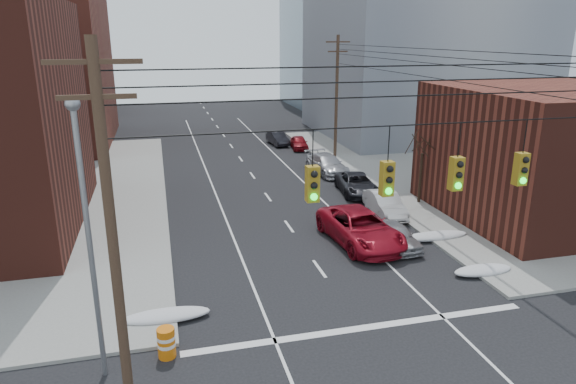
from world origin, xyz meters
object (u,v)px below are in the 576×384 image
parked_car_c (357,184)px  parked_car_d (327,164)px  red_pickup (360,228)px  lot_car_a (39,207)px  lot_car_b (48,177)px  construction_barrel (166,342)px  parked_car_a (396,235)px  parked_car_b (385,204)px  parked_car_e (299,143)px  parked_car_f (278,138)px

parked_car_c → parked_car_d: (-0.30, 5.85, 0.07)m
red_pickup → lot_car_a: bearing=149.5°
lot_car_b → red_pickup: bearing=-147.5°
parked_car_c → lot_car_b: size_ratio=1.01×
parked_car_d → construction_barrel: (-13.54, -22.67, -0.20)m
parked_car_c → lot_car_b: bearing=169.2°
red_pickup → construction_barrel: (-10.59, -8.05, -0.32)m
parked_car_a → parked_car_b: size_ratio=0.87×
parked_car_b → parked_car_e: size_ratio=1.19×
parked_car_d → parked_car_f: bearing=89.8°
parked_car_d → lot_car_a: 21.68m
parked_car_c → lot_car_a: lot_car_a is taller
parked_car_d → construction_barrel: size_ratio=4.78×
parked_car_b → parked_car_f: bearing=98.6°
red_pickup → parked_car_a: size_ratio=1.65×
parked_car_f → lot_car_a: 26.82m
red_pickup → lot_car_b: bearing=134.6°
parked_car_a → parked_car_c: bearing=77.2°
parked_car_f → lot_car_b: 23.11m
parked_car_c → parked_car_b: bearing=-83.3°
parked_car_a → parked_car_e: size_ratio=1.03×
parked_car_f → parked_car_b: bearing=-92.0°
parked_car_b → parked_car_e: parked_car_b is taller
lot_car_a → parked_car_d: bearing=-50.8°
construction_barrel → red_pickup: bearing=37.3°
red_pickup → parked_car_e: 24.52m
parked_car_f → red_pickup: bearing=-99.5°
parked_car_b → construction_barrel: (-13.83, -11.97, -0.16)m
parked_car_c → lot_car_b: lot_car_b is taller
lot_car_b → construction_barrel: (7.96, -23.73, -0.27)m
parked_car_c → construction_barrel: (-13.84, -16.81, -0.13)m
parked_car_b → parked_car_e: (0.01, 20.38, -0.10)m
parked_car_a → parked_car_d: size_ratio=0.73×
parked_car_e → lot_car_b: bearing=-151.3°
red_pickup → lot_car_a: 19.74m
parked_car_d → construction_barrel: parked_car_d is taller
red_pickup → lot_car_b: size_ratio=1.28×
parked_car_a → lot_car_b: 26.16m
parked_car_d → parked_car_e: size_ratio=1.42×
parked_car_a → parked_car_f: (0.00, 27.84, -0.01)m
red_pickup → lot_car_a: size_ratio=1.53×
red_pickup → parked_car_d: 14.91m
parked_car_a → lot_car_b: size_ratio=0.78×
parked_car_c → parked_car_f: parked_car_c is taller
lot_car_b → parked_car_a: bearing=-146.8°
parked_car_a → parked_car_c: 9.83m
lot_car_b → construction_barrel: lot_car_b is taller
parked_car_b → parked_car_f: parked_car_b is taller
red_pickup → parked_car_f: bearing=81.3°
red_pickup → parked_car_c: (3.25, 8.76, -0.19)m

